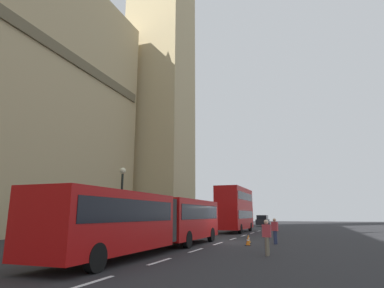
% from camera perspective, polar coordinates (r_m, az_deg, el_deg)
% --- Properties ---
extents(ground_plane, '(160.00, 160.00, 0.00)m').
position_cam_1_polar(ground_plane, '(24.45, 5.56, -16.88)').
color(ground_plane, '#262628').
extents(lane_centre_marking, '(39.00, 0.16, 0.01)m').
position_cam_1_polar(lane_centre_marking, '(27.54, 7.30, -16.32)').
color(lane_centre_marking, silver).
rests_on(lane_centre_marking, ground_plane).
extents(clock_tower, '(10.46, 10.46, 68.56)m').
position_cam_1_polar(clock_tower, '(61.02, -5.32, 21.62)').
color(clock_tower, tan).
rests_on(clock_tower, ground_plane).
extents(articulated_bus, '(16.74, 2.54, 2.90)m').
position_cam_1_polar(articulated_bus, '(18.41, -6.48, -12.90)').
color(articulated_bus, '#B20F0F').
rests_on(articulated_bus, ground_plane).
extents(double_decker_bus, '(9.12, 2.54, 4.90)m').
position_cam_1_polar(double_decker_bus, '(37.74, 7.64, -11.11)').
color(double_decker_bus, '#B20F0F').
rests_on(double_decker_bus, ground_plane).
extents(sedan_lead, '(4.40, 1.86, 1.85)m').
position_cam_1_polar(sedan_lead, '(58.40, 12.42, -13.12)').
color(sedan_lead, black).
rests_on(sedan_lead, ground_plane).
extents(traffic_cone_west, '(0.36, 0.36, 0.58)m').
position_cam_1_polar(traffic_cone_west, '(21.88, 9.86, -16.55)').
color(traffic_cone_west, black).
rests_on(traffic_cone_west, ground_plane).
extents(traffic_cone_middle, '(0.36, 0.36, 0.58)m').
position_cam_1_polar(traffic_cone_middle, '(23.61, 9.98, -16.22)').
color(traffic_cone_middle, black).
rests_on(traffic_cone_middle, ground_plane).
extents(street_lamp, '(0.44, 0.44, 5.27)m').
position_cam_1_polar(street_lamp, '(23.79, -12.38, -9.41)').
color(street_lamp, black).
rests_on(street_lamp, ground_plane).
extents(pedestrian_near_cones, '(0.36, 0.42, 1.69)m').
position_cam_1_polar(pedestrian_near_cones, '(16.71, 13.10, -15.59)').
color(pedestrian_near_cones, '#726651').
rests_on(pedestrian_near_cones, ground_plane).
extents(pedestrian_by_kerb, '(0.35, 0.46, 1.69)m').
position_cam_1_polar(pedestrian_by_kerb, '(23.20, 14.46, -14.54)').
color(pedestrian_by_kerb, '#262D4C').
rests_on(pedestrian_by_kerb, ground_plane).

